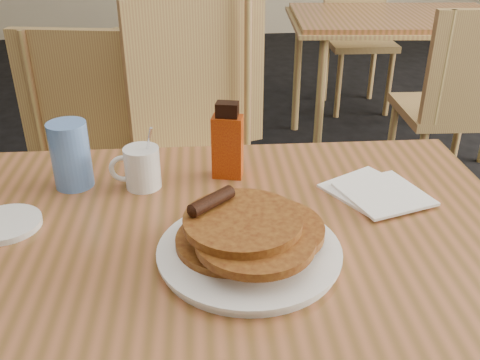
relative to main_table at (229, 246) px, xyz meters
name	(u,v)px	position (x,y,z in m)	size (l,w,h in m)	color
main_table	(229,246)	(0.00, 0.00, 0.00)	(1.18, 0.82, 0.75)	#A05D39
neighbor_table	(398,23)	(1.07, 1.96, 0.00)	(1.21, 0.88, 0.75)	#A05D39
chair_main_far	(200,134)	(-0.03, 0.76, -0.08)	(0.59, 0.60, 1.04)	tan
chair_neighbor_far	(357,24)	(1.09, 2.69, -0.15)	(0.44, 0.44, 0.93)	tan
chair_neighbor_near	(461,95)	(1.10, 1.22, -0.15)	(0.44, 0.44, 0.93)	tan
chair_wall_extra	(81,148)	(-0.43, 0.84, -0.15)	(0.49, 0.49, 0.93)	tan
pancake_plate	(249,242)	(0.03, -0.10, 0.07)	(0.32, 0.32, 0.10)	white
coffee_mug	(141,167)	(-0.17, 0.18, 0.09)	(0.11, 0.07, 0.14)	white
syrup_bottle	(228,143)	(0.02, 0.21, 0.12)	(0.07, 0.06, 0.17)	maroon
napkin_stack	(377,192)	(0.32, 0.09, 0.05)	(0.22, 0.23, 0.01)	white
blue_tumbler	(71,155)	(-0.31, 0.20, 0.12)	(0.08, 0.08, 0.14)	#5985D2
side_saucer	(5,224)	(-0.42, 0.04, 0.05)	(0.13, 0.13, 0.01)	white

